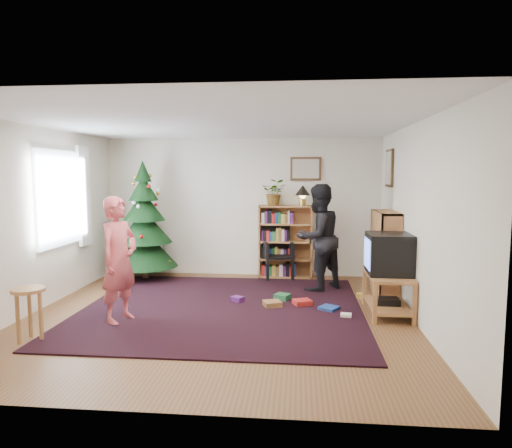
# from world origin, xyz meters

# --- Properties ---
(floor) EXTENTS (5.00, 5.00, 0.00)m
(floor) POSITION_xyz_m (0.00, 0.00, 0.00)
(floor) COLOR brown
(floor) RESTS_ON ground
(ceiling) EXTENTS (5.00, 5.00, 0.00)m
(ceiling) POSITION_xyz_m (0.00, 0.00, 2.50)
(ceiling) COLOR white
(ceiling) RESTS_ON wall_back
(wall_back) EXTENTS (5.00, 0.02, 2.50)m
(wall_back) POSITION_xyz_m (0.00, 2.50, 1.25)
(wall_back) COLOR silver
(wall_back) RESTS_ON floor
(wall_front) EXTENTS (5.00, 0.02, 2.50)m
(wall_front) POSITION_xyz_m (0.00, -2.50, 1.25)
(wall_front) COLOR silver
(wall_front) RESTS_ON floor
(wall_left) EXTENTS (0.02, 5.00, 2.50)m
(wall_left) POSITION_xyz_m (-2.50, 0.00, 1.25)
(wall_left) COLOR silver
(wall_left) RESTS_ON floor
(wall_right) EXTENTS (0.02, 5.00, 2.50)m
(wall_right) POSITION_xyz_m (2.50, 0.00, 1.25)
(wall_right) COLOR silver
(wall_right) RESTS_ON floor
(rug) EXTENTS (3.80, 3.60, 0.02)m
(rug) POSITION_xyz_m (0.00, 0.30, 0.01)
(rug) COLOR black
(rug) RESTS_ON floor
(window_pane) EXTENTS (0.04, 1.20, 1.40)m
(window_pane) POSITION_xyz_m (-2.47, 0.60, 1.50)
(window_pane) COLOR silver
(window_pane) RESTS_ON wall_left
(curtain) EXTENTS (0.06, 0.35, 1.60)m
(curtain) POSITION_xyz_m (-2.43, 1.30, 1.50)
(curtain) COLOR white
(curtain) RESTS_ON wall_left
(picture_back) EXTENTS (0.55, 0.03, 0.42)m
(picture_back) POSITION_xyz_m (1.15, 2.48, 1.95)
(picture_back) COLOR #4C3319
(picture_back) RESTS_ON wall_back
(picture_right) EXTENTS (0.03, 0.50, 0.60)m
(picture_right) POSITION_xyz_m (2.48, 1.75, 1.95)
(picture_right) COLOR #4C3319
(picture_right) RESTS_ON wall_right
(christmas_tree) EXTENTS (1.15, 1.15, 2.09)m
(christmas_tree) POSITION_xyz_m (-1.68, 1.98, 0.87)
(christmas_tree) COLOR #3F2816
(christmas_tree) RESTS_ON rug
(bookshelf_back) EXTENTS (0.95, 0.30, 1.30)m
(bookshelf_back) POSITION_xyz_m (0.80, 2.34, 0.66)
(bookshelf_back) COLOR #A06139
(bookshelf_back) RESTS_ON floor
(bookshelf_right) EXTENTS (0.30, 0.95, 1.30)m
(bookshelf_right) POSITION_xyz_m (2.34, 1.18, 0.66)
(bookshelf_right) COLOR #A06139
(bookshelf_right) RESTS_ON floor
(tv_stand) EXTENTS (0.54, 0.97, 0.55)m
(tv_stand) POSITION_xyz_m (2.22, 0.26, 0.33)
(tv_stand) COLOR #A06139
(tv_stand) RESTS_ON floor
(crt_tv) EXTENTS (0.56, 0.61, 0.53)m
(crt_tv) POSITION_xyz_m (2.22, 0.26, 0.81)
(crt_tv) COLOR black
(crt_tv) RESTS_ON tv_stand
(armchair) EXTENTS (0.60, 0.60, 0.91)m
(armchair) POSITION_xyz_m (0.68, 2.29, 0.49)
(armchair) COLOR black
(armchair) RESTS_ON rug
(stool) EXTENTS (0.36, 0.36, 0.60)m
(stool) POSITION_xyz_m (-1.94, -1.11, 0.46)
(stool) COLOR #A06139
(stool) RESTS_ON floor
(person_standing) EXTENTS (0.55, 0.67, 1.58)m
(person_standing) POSITION_xyz_m (-1.19, -0.37, 0.79)
(person_standing) COLOR #CE5257
(person_standing) RESTS_ON rug
(person_by_chair) EXTENTS (1.05, 1.03, 1.70)m
(person_by_chair) POSITION_xyz_m (1.35, 1.46, 0.85)
(person_by_chair) COLOR black
(person_by_chair) RESTS_ON rug
(potted_plant) EXTENTS (0.45, 0.40, 0.46)m
(potted_plant) POSITION_xyz_m (0.60, 2.34, 1.53)
(potted_plant) COLOR gray
(potted_plant) RESTS_ON bookshelf_back
(table_lamp) EXTENTS (0.27, 0.27, 0.36)m
(table_lamp) POSITION_xyz_m (1.10, 2.34, 1.54)
(table_lamp) COLOR #A57F33
(table_lamp) RESTS_ON bookshelf_back
(floor_clutter) EXTENTS (2.02, 1.22, 0.08)m
(floor_clutter) POSITION_xyz_m (1.12, 0.54, 0.04)
(floor_clutter) COLOR #A51E19
(floor_clutter) RESTS_ON rug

